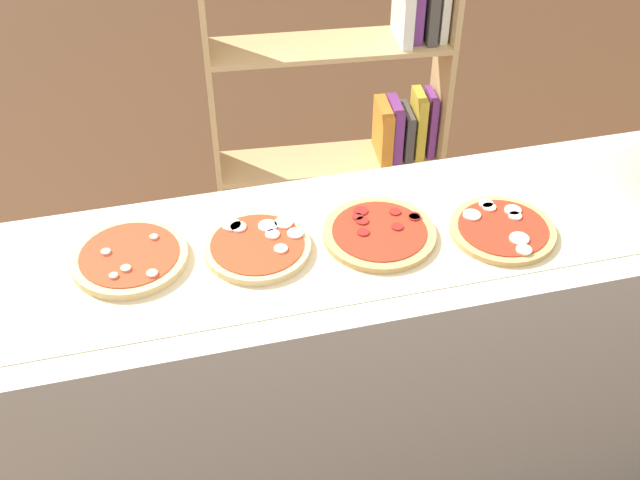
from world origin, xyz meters
TOP-DOWN VIEW (x-y plane):
  - ground_plane at (0.00, 0.00)m, footprint 12.00×12.00m
  - counter at (0.00, 0.00)m, footprint 2.37×0.56m
  - parchment_paper at (0.00, 0.00)m, footprint 2.13×0.43m
  - pizza_mushroom_0 at (-0.45, 0.05)m, footprint 0.27×0.27m
  - pizza_mozzarella_1 at (-0.15, 0.02)m, footprint 0.26×0.26m
  - pizza_pepperoni_2 at (0.15, -0.00)m, footprint 0.28×0.28m
  - pizza_mozzarella_3 at (0.45, -0.06)m, footprint 0.26×0.26m
  - bookshelf at (0.39, 1.00)m, footprint 0.88×0.31m

SIDE VIEW (x-z plane):
  - ground_plane at x=0.00m, z-range 0.00..0.00m
  - counter at x=0.00m, z-range 0.00..0.95m
  - bookshelf at x=0.39m, z-range -0.04..1.41m
  - parchment_paper at x=0.00m, z-range 0.95..0.95m
  - pizza_pepperoni_2 at x=0.15m, z-range 0.95..0.97m
  - pizza_mozzarella_3 at x=0.45m, z-range 0.95..0.97m
  - pizza_mozzarella_1 at x=-0.15m, z-range 0.95..0.98m
  - pizza_mushroom_0 at x=-0.45m, z-range 0.95..0.98m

